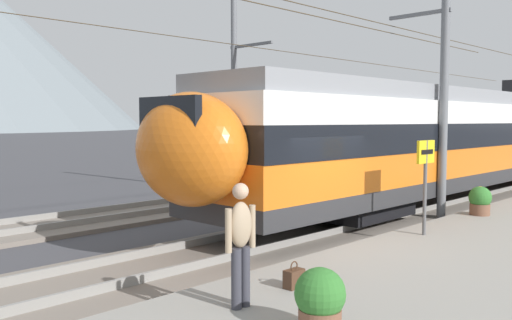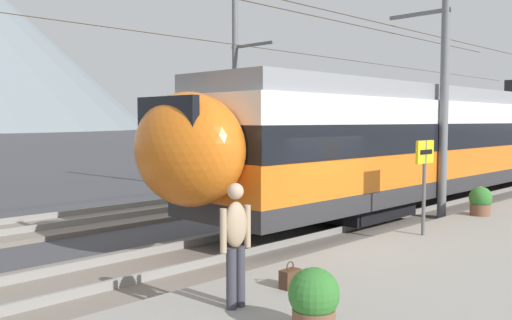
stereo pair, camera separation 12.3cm
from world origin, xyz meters
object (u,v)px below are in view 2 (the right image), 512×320
(train_near_platform, at_px, (470,137))
(handbag_beside_passenger, at_px, (290,278))
(catenary_mast_far_side, at_px, (238,92))
(train_far_track, at_px, (485,130))
(platform_sign, at_px, (425,166))
(catenary_mast_mid, at_px, (441,82))
(passenger_walking, at_px, (236,238))
(potted_plant_platform_edge, at_px, (480,200))
(potted_plant_by_shelter, at_px, (314,298))

(train_near_platform, bearing_deg, handbag_beside_passenger, -167.04)
(catenary_mast_far_side, bearing_deg, train_far_track, -5.02)
(catenary_mast_far_side, bearing_deg, platform_sign, -110.57)
(train_far_track, relative_size, catenary_mast_mid, 0.69)
(train_far_track, distance_m, passenger_walking, 30.92)
(train_near_platform, xyz_separation_m, passenger_walking, (-14.73, -3.17, -0.96))
(catenary_mast_mid, bearing_deg, train_near_platform, 14.97)
(catenary_mast_far_side, distance_m, handbag_beside_passenger, 13.89)
(handbag_beside_passenger, height_order, potted_plant_platform_edge, potted_plant_platform_edge)
(catenary_mast_far_side, relative_size, passenger_walking, 26.03)
(passenger_walking, height_order, potted_plant_by_shelter, passenger_walking)
(train_far_track, height_order, catenary_mast_far_side, catenary_mast_far_side)
(train_near_platform, height_order, train_far_track, same)
(handbag_beside_passenger, bearing_deg, potted_plant_by_shelter, -129.47)
(catenary_mast_mid, relative_size, potted_plant_by_shelter, 56.08)
(catenary_mast_far_side, bearing_deg, potted_plant_by_shelter, -129.82)
(train_far_track, bearing_deg, train_near_platform, -159.99)
(train_near_platform, height_order, potted_plant_platform_edge, train_near_platform)
(passenger_walking, bearing_deg, potted_plant_by_shelter, -87.51)
(catenary_mast_mid, bearing_deg, platform_sign, -158.68)
(train_far_track, bearing_deg, platform_sign, -160.94)
(handbag_beside_passenger, height_order, potted_plant_by_shelter, potted_plant_by_shelter)
(train_far_track, bearing_deg, handbag_beside_passenger, -163.28)
(catenary_mast_far_side, bearing_deg, potted_plant_platform_edge, -91.92)
(catenary_mast_far_side, relative_size, potted_plant_platform_edge, 57.08)
(handbag_beside_passenger, distance_m, potted_plant_platform_edge, 8.31)
(passenger_walking, bearing_deg, train_far_track, 16.18)
(train_near_platform, bearing_deg, platform_sign, -162.59)
(passenger_walking, distance_m, handbag_beside_passenger, 1.41)
(train_near_platform, bearing_deg, catenary_mast_mid, -165.03)
(train_near_platform, distance_m, platform_sign, 9.10)
(catenary_mast_mid, relative_size, catenary_mast_far_side, 1.00)
(train_far_track, xyz_separation_m, catenary_mast_far_side, (-19.91, 1.75, 1.73))
(catenary_mast_mid, height_order, catenary_mast_far_side, catenary_mast_far_side)
(train_near_platform, relative_size, handbag_beside_passenger, 67.53)
(train_far_track, relative_size, platform_sign, 14.56)
(passenger_walking, relative_size, potted_plant_platform_edge, 2.19)
(passenger_walking, bearing_deg, handbag_beside_passenger, 2.16)
(train_near_platform, relative_size, train_far_track, 0.91)
(platform_sign, distance_m, handbag_beside_passenger, 5.10)
(catenary_mast_far_side, xyz_separation_m, handbag_beside_passenger, (-8.61, -10.32, -3.50))
(catenary_mast_far_side, relative_size, handbag_beside_passenger, 107.55)
(passenger_walking, relative_size, potted_plant_by_shelter, 2.15)
(train_near_platform, distance_m, train_far_track, 15.91)
(catenary_mast_mid, xyz_separation_m, platform_sign, (-3.26, -1.27, -2.04))
(train_far_track, bearing_deg, potted_plant_by_shelter, -161.51)
(train_near_platform, height_order, platform_sign, train_near_platform)
(catenary_mast_far_side, bearing_deg, handbag_beside_passenger, -129.86)
(catenary_mast_mid, bearing_deg, passenger_walking, -169.55)
(catenary_mast_far_side, distance_m, potted_plant_platform_edge, 10.30)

